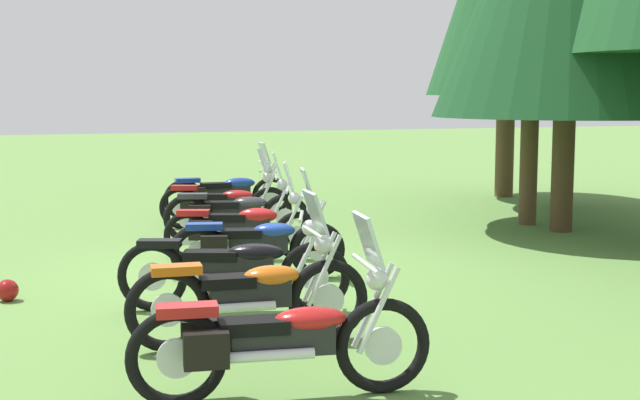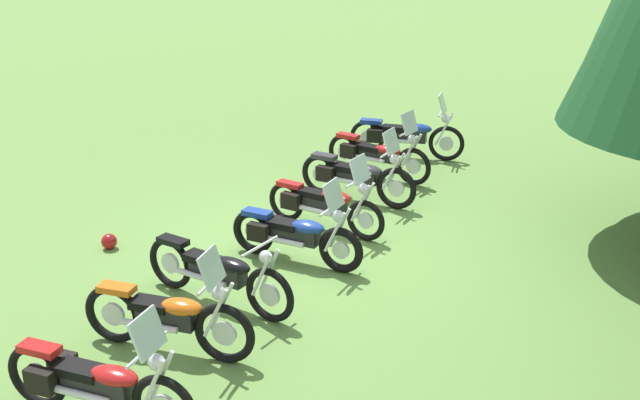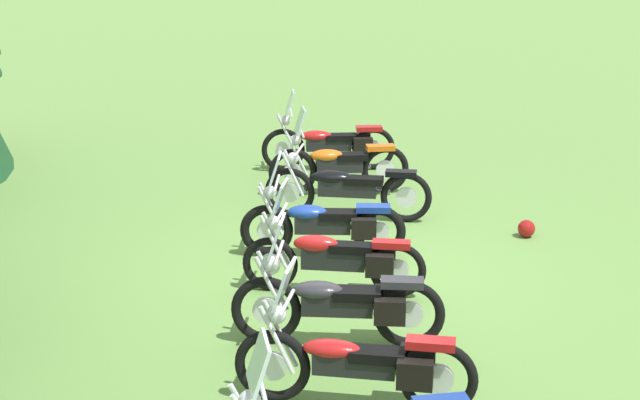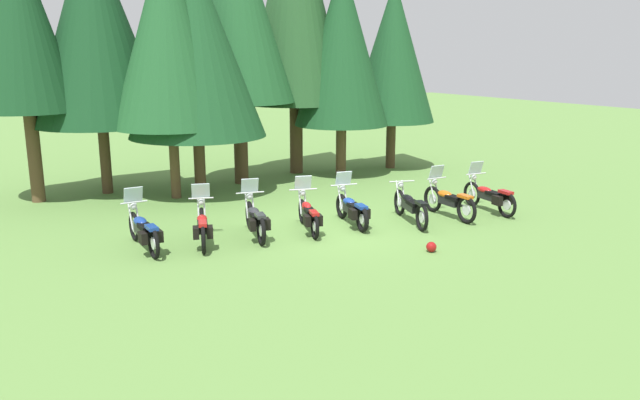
% 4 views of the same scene
% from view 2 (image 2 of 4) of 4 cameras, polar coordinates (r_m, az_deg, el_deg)
% --- Properties ---
extents(ground_plane, '(80.00, 80.00, 0.00)m').
position_cam_2_polar(ground_plane, '(12.54, -1.36, -3.24)').
color(ground_plane, '#608C42').
extents(motorcycle_0, '(0.65, 2.35, 1.37)m').
position_cam_2_polar(motorcycle_0, '(16.60, 5.99, 4.59)').
color(motorcycle_0, black).
rests_on(motorcycle_0, ground_plane).
extents(motorcycle_1, '(0.99, 2.12, 1.37)m').
position_cam_2_polar(motorcycle_1, '(15.41, 3.99, 3.26)').
color(motorcycle_1, black).
rests_on(motorcycle_1, ground_plane).
extents(motorcycle_2, '(0.95, 2.17, 1.38)m').
position_cam_2_polar(motorcycle_2, '(14.17, 2.55, 1.74)').
color(motorcycle_2, black).
rests_on(motorcycle_2, ground_plane).
extents(motorcycle_3, '(1.01, 2.08, 1.34)m').
position_cam_2_polar(motorcycle_3, '(12.95, 0.23, -0.21)').
color(motorcycle_3, black).
rests_on(motorcycle_3, ground_plane).
extents(motorcycle_4, '(0.92, 2.12, 1.36)m').
position_cam_2_polar(motorcycle_4, '(11.84, -1.81, -2.37)').
color(motorcycle_4, black).
rests_on(motorcycle_4, ground_plane).
extents(motorcycle_5, '(1.05, 2.31, 1.02)m').
position_cam_2_polar(motorcycle_5, '(10.74, -7.12, -5.03)').
color(motorcycle_5, black).
rests_on(motorcycle_5, ground_plane).
extents(motorcycle_6, '(0.65, 2.21, 1.39)m').
position_cam_2_polar(motorcycle_6, '(9.75, -10.55, -7.99)').
color(motorcycle_6, black).
rests_on(motorcycle_6, ground_plane).
extents(motorcycle_7, '(0.78, 2.27, 1.38)m').
position_cam_2_polar(motorcycle_7, '(8.74, -15.49, -12.19)').
color(motorcycle_7, black).
rests_on(motorcycle_7, ground_plane).
extents(dropped_helmet, '(0.24, 0.24, 0.24)m').
position_cam_2_polar(dropped_helmet, '(12.81, -14.57, -2.83)').
color(dropped_helmet, maroon).
rests_on(dropped_helmet, ground_plane).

